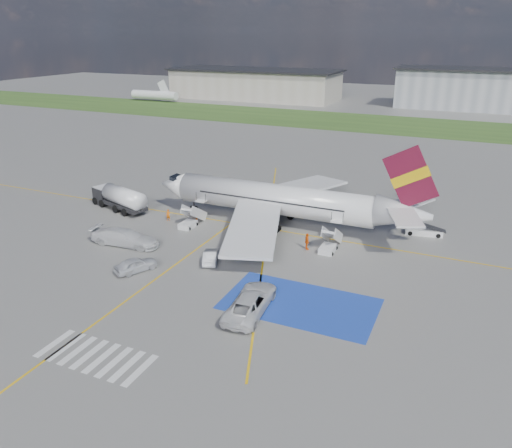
{
  "coord_description": "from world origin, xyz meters",
  "views": [
    {
      "loc": [
        22.75,
        -42.35,
        23.57
      ],
      "look_at": [
        1.65,
        4.71,
        3.5
      ],
      "focal_mm": 35.0,
      "sensor_mm": 36.0,
      "label": 1
    }
  ],
  "objects_px": {
    "airliner": "(285,200)",
    "car_silver_b": "(211,256)",
    "gpu_cart": "(138,204)",
    "van_white_b": "(125,235)",
    "fuel_tanker": "(120,200)",
    "car_silver_a": "(136,265)",
    "van_white_a": "(251,299)",
    "belt_loader": "(424,232)"
  },
  "relations": [
    {
      "from": "belt_loader",
      "to": "car_silver_a",
      "type": "xyz_separation_m",
      "value": [
        -26.31,
        -22.81,
        0.41
      ]
    },
    {
      "from": "gpu_cart",
      "to": "car_silver_a",
      "type": "bearing_deg",
      "value": -62.15
    },
    {
      "from": "airliner",
      "to": "van_white_a",
      "type": "xyz_separation_m",
      "value": [
        4.84,
        -20.92,
        -2.2
      ]
    },
    {
      "from": "car_silver_a",
      "to": "belt_loader",
      "type": "bearing_deg",
      "value": -111.76
    },
    {
      "from": "van_white_b",
      "to": "van_white_a",
      "type": "bearing_deg",
      "value": -114.86
    },
    {
      "from": "van_white_b",
      "to": "gpu_cart",
      "type": "bearing_deg",
      "value": 25.33
    },
    {
      "from": "gpu_cart",
      "to": "car_silver_a",
      "type": "relative_size",
      "value": 0.53
    },
    {
      "from": "airliner",
      "to": "van_white_a",
      "type": "bearing_deg",
      "value": -76.97
    },
    {
      "from": "gpu_cart",
      "to": "van_white_b",
      "type": "relative_size",
      "value": 0.37
    },
    {
      "from": "car_silver_b",
      "to": "van_white_a",
      "type": "height_order",
      "value": "van_white_a"
    },
    {
      "from": "airliner",
      "to": "fuel_tanker",
      "type": "xyz_separation_m",
      "value": [
        -23.33,
        -3.7,
        -1.97
      ]
    },
    {
      "from": "fuel_tanker",
      "to": "gpu_cart",
      "type": "xyz_separation_m",
      "value": [
        2.51,
        0.81,
        -0.6
      ]
    },
    {
      "from": "fuel_tanker",
      "to": "car_silver_b",
      "type": "height_order",
      "value": "fuel_tanker"
    },
    {
      "from": "airliner",
      "to": "van_white_b",
      "type": "height_order",
      "value": "airliner"
    },
    {
      "from": "airliner",
      "to": "van_white_b",
      "type": "xyz_separation_m",
      "value": [
        -14.8,
        -13.52,
        -2.14
      ]
    },
    {
      "from": "airliner",
      "to": "fuel_tanker",
      "type": "bearing_deg",
      "value": -170.99
    },
    {
      "from": "airliner",
      "to": "car_silver_b",
      "type": "height_order",
      "value": "airliner"
    },
    {
      "from": "car_silver_a",
      "to": "car_silver_b",
      "type": "relative_size",
      "value": 1.1
    },
    {
      "from": "airliner",
      "to": "gpu_cart",
      "type": "relative_size",
      "value": 15.6
    },
    {
      "from": "gpu_cart",
      "to": "airliner",
      "type": "bearing_deg",
      "value": -0.11
    },
    {
      "from": "car_silver_b",
      "to": "van_white_b",
      "type": "height_order",
      "value": "van_white_b"
    },
    {
      "from": "car_silver_b",
      "to": "airliner",
      "type": "bearing_deg",
      "value": -127.39
    },
    {
      "from": "van_white_a",
      "to": "van_white_b",
      "type": "height_order",
      "value": "van_white_b"
    },
    {
      "from": "car_silver_b",
      "to": "van_white_a",
      "type": "relative_size",
      "value": 0.64
    },
    {
      "from": "fuel_tanker",
      "to": "van_white_b",
      "type": "relative_size",
      "value": 1.6
    },
    {
      "from": "car_silver_b",
      "to": "van_white_a",
      "type": "distance_m",
      "value": 11.1
    },
    {
      "from": "gpu_cart",
      "to": "belt_loader",
      "type": "height_order",
      "value": "gpu_cart"
    },
    {
      "from": "car_silver_b",
      "to": "van_white_a",
      "type": "xyz_separation_m",
      "value": [
        8.23,
        -7.43,
        0.53
      ]
    },
    {
      "from": "fuel_tanker",
      "to": "van_white_a",
      "type": "height_order",
      "value": "fuel_tanker"
    },
    {
      "from": "gpu_cart",
      "to": "van_white_a",
      "type": "height_order",
      "value": "van_white_a"
    },
    {
      "from": "airliner",
      "to": "van_white_b",
      "type": "distance_m",
      "value": 20.15
    },
    {
      "from": "car_silver_b",
      "to": "van_white_b",
      "type": "distance_m",
      "value": 11.42
    },
    {
      "from": "gpu_cart",
      "to": "van_white_a",
      "type": "distance_m",
      "value": 31.36
    },
    {
      "from": "car_silver_a",
      "to": "van_white_a",
      "type": "distance_m",
      "value": 14.42
    },
    {
      "from": "fuel_tanker",
      "to": "car_silver_a",
      "type": "bearing_deg",
      "value": -29.25
    },
    {
      "from": "belt_loader",
      "to": "fuel_tanker",
      "type": "bearing_deg",
      "value": -178.47
    },
    {
      "from": "fuel_tanker",
      "to": "car_silver_a",
      "type": "relative_size",
      "value": 2.27
    },
    {
      "from": "van_white_a",
      "to": "van_white_b",
      "type": "relative_size",
      "value": 1.0
    },
    {
      "from": "car_silver_a",
      "to": "van_white_a",
      "type": "xyz_separation_m",
      "value": [
        14.24,
        -2.23,
        0.43
      ]
    },
    {
      "from": "belt_loader",
      "to": "car_silver_b",
      "type": "relative_size",
      "value": 1.2
    },
    {
      "from": "airliner",
      "to": "belt_loader",
      "type": "xyz_separation_m",
      "value": [
        16.91,
        4.12,
        -3.04
      ]
    },
    {
      "from": "fuel_tanker",
      "to": "van_white_a",
      "type": "relative_size",
      "value": 1.6
    }
  ]
}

